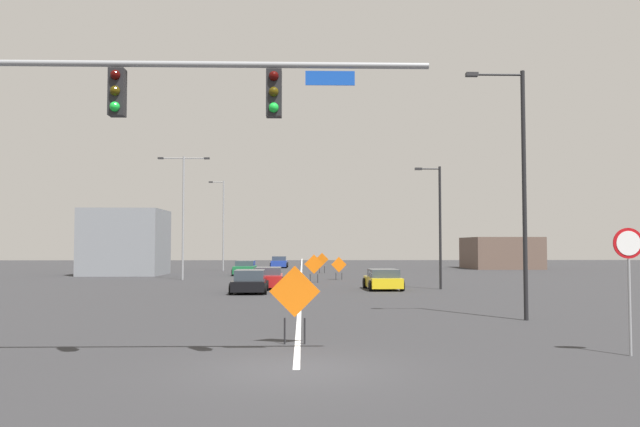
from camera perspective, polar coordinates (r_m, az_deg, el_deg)
ground at (r=14.46m, az=-2.10°, el=-13.62°), size 209.04×209.04×0.00m
road_centre_stripe at (r=72.32m, az=-1.65°, el=-4.97°), size 0.16×116.13×0.01m
traffic_signal_assembly at (r=15.04m, az=-17.99°, el=7.46°), size 10.46×0.44×7.31m
stop_sign at (r=17.70m, az=25.59°, el=-4.19°), size 0.76×0.07×3.14m
street_lamp_mid_left at (r=69.47m, az=-8.60°, el=-0.73°), size 1.67×0.24×9.61m
street_lamp_near_right at (r=40.74m, az=10.39°, el=-0.68°), size 1.63×0.24×7.62m
street_lamp_far_right at (r=52.17m, az=-11.97°, el=0.53°), size 4.09×0.24×9.77m
street_lamp_mid_right at (r=24.72m, az=17.24°, el=2.67°), size 2.18×0.24×9.14m
construction_sign_median_near at (r=50.99m, az=1.68°, el=-4.62°), size 1.22×0.27×1.81m
construction_sign_left_shoulder at (r=17.91m, az=-2.24°, el=-7.17°), size 1.41×0.09×2.15m
construction_sign_left_lane at (r=47.01m, az=-0.53°, el=-4.58°), size 1.41×0.14×2.05m
construction_sign_right_lane at (r=62.91m, az=0.18°, el=-4.16°), size 1.27×0.21×1.98m
car_blue_distant at (r=78.82m, az=-3.61°, el=-4.31°), size 2.11×4.28×1.38m
car_black_approaching at (r=37.45m, az=-6.22°, el=-6.01°), size 2.13×4.18×1.30m
car_red_near at (r=41.36m, az=-4.57°, el=-5.71°), size 2.06×4.61×1.31m
car_yellow_passing at (r=39.92m, az=5.58°, el=-5.83°), size 2.20×3.98×1.26m
car_green_mid at (r=59.41m, az=-6.62°, el=-4.82°), size 2.08×4.31×1.31m
roadside_building_west at (r=62.03m, az=-16.79°, el=-2.44°), size 6.96×6.79×5.99m
roadside_building_east at (r=78.92m, az=15.65°, el=-3.37°), size 7.72×8.61×3.65m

